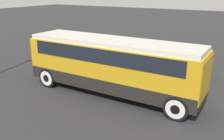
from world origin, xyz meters
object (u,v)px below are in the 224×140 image
tour_bus (114,62)px  parked_car_mid (171,63)px  parked_car_near (134,47)px  parked_car_far (86,52)px

tour_bus → parked_car_mid: (1.54, 5.26, -1.15)m
tour_bus → parked_car_mid: size_ratio=2.19×
parked_car_near → parked_car_mid: parked_car_mid is taller
tour_bus → parked_car_far: 7.20m
parked_car_far → parked_car_mid: bearing=4.9°
parked_car_near → parked_car_far: 4.46m
parked_car_mid → parked_car_far: bearing=-175.1°
tour_bus → parked_car_far: size_ratio=2.11×
tour_bus → parked_car_far: (-5.36, 4.67, -1.15)m
tour_bus → parked_car_near: tour_bus is taller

